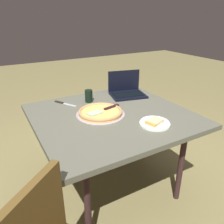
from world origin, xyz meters
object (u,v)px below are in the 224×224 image
pizza_tray (101,112)px  drink_cup (89,96)px  laptop (127,91)px  pizza_plate (155,123)px  dining_table (112,120)px  table_knife (63,103)px

pizza_tray → drink_cup: size_ratio=3.49×
laptop → pizza_plate: size_ratio=1.68×
laptop → drink_cup: 0.39m
dining_table → table_knife: size_ratio=5.63×
dining_table → laptop: laptop is taller
laptop → pizza_plate: bearing=74.6°
pizza_tray → drink_cup: (-0.03, -0.29, 0.04)m
dining_table → pizza_tray: size_ratio=3.11×
pizza_plate → pizza_tray: 0.42m
pizza_tray → dining_table: bearing=160.9°
dining_table → drink_cup: 0.34m
pizza_tray → table_knife: size_ratio=1.81×
pizza_tray → drink_cup: drink_cup is taller
laptop → pizza_tray: (0.43, 0.29, -0.02)m
drink_cup → pizza_tray: bearing=83.3°
laptop → table_knife: bearing=-7.4°
pizza_plate → drink_cup: size_ratio=2.00×
laptop → pizza_plate: 0.65m
laptop → drink_cup: (0.39, -0.01, 0.01)m
pizza_plate → dining_table: bearing=-61.5°
laptop → pizza_tray: 0.51m
pizza_plate → pizza_tray: pizza_tray is taller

